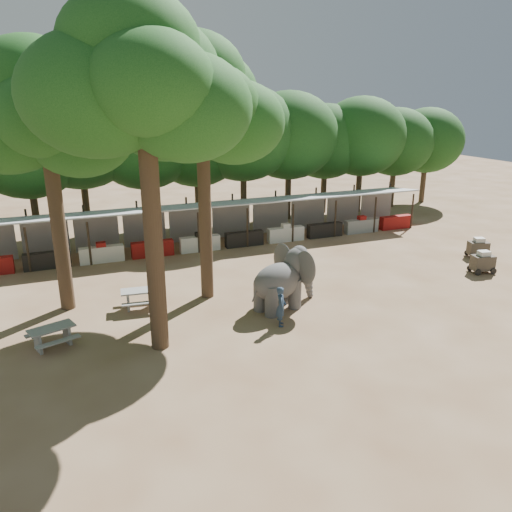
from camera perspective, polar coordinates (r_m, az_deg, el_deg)
name	(u,v)px	position (r m, az deg, el deg)	size (l,w,h in m)	color
ground	(330,341)	(19.20, 8.49, -9.63)	(100.00, 100.00, 0.00)	brown
vendor_stalls	(217,226)	(30.73, -4.44, 3.46)	(28.00, 2.99, 2.80)	#ACAFB4
yard_tree_left	(40,112)	(21.77, -23.42, 14.88)	(7.10, 6.90, 11.02)	#332316
yard_tree_center	(138,82)	(16.99, -13.35, 18.79)	(7.10, 6.90, 12.04)	#332316
yard_tree_back	(197,102)	(21.54, -6.76, 17.06)	(7.10, 6.90, 11.36)	#332316
backdrop_trees	(193,146)	(34.88, -7.24, 12.33)	(46.46, 5.95, 8.33)	#332316
elephant	(285,278)	(21.48, 3.30, -2.58)	(3.52, 2.60, 2.61)	#454342
handler	(281,306)	(19.92, 2.88, -5.76)	(0.59, 0.40, 1.65)	#26384C
picnic_table_near	(52,334)	(19.83, -22.27, -8.27)	(1.95, 1.86, 0.79)	gray
picnic_table_far	(141,296)	(22.16, -12.99, -4.48)	(1.83, 1.68, 0.84)	gray
cart_front	(483,262)	(28.38, 24.49, -0.63)	(1.34, 1.01, 1.18)	#362F26
cart_back	(478,248)	(31.01, 24.04, 0.88)	(1.36, 1.12, 1.15)	#362F26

